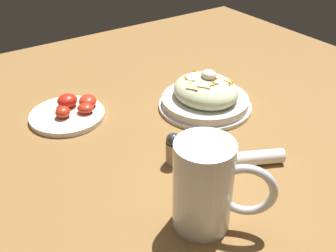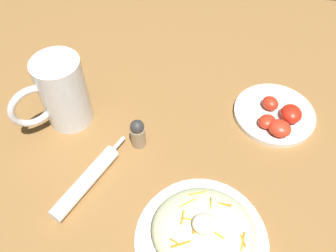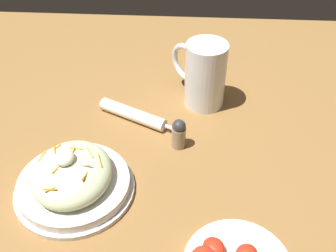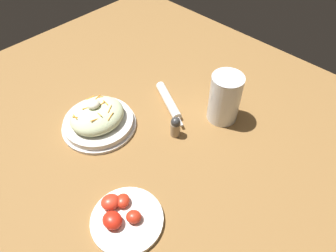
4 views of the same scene
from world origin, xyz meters
name	(u,v)px [view 1 (image 1 of 4)]	position (x,y,z in m)	size (l,w,h in m)	color
ground_plane	(193,129)	(0.00, 0.00, 0.00)	(1.43, 1.43, 0.00)	olive
salad_plate	(205,96)	(-0.06, 0.08, 0.03)	(0.23, 0.23, 0.10)	silver
beer_mug	(205,191)	(0.24, -0.16, 0.07)	(0.14, 0.14, 0.16)	white
napkin_roll	(240,160)	(0.16, -0.01, 0.01)	(0.11, 0.19, 0.03)	white
tomato_plate	(70,112)	(-0.21, -0.21, 0.01)	(0.18, 0.18, 0.04)	white
salt_shaker	(173,148)	(0.08, -0.11, 0.04)	(0.03, 0.03, 0.07)	gray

